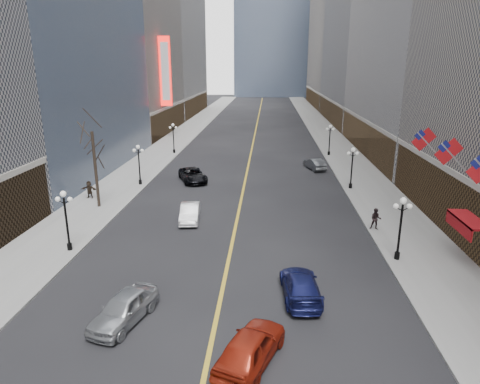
# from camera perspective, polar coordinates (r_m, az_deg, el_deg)

# --- Properties ---
(sidewalk_east) EXTENTS (6.00, 230.00, 0.15)m
(sidewalk_east) POSITION_cam_1_polar(r_m,az_deg,el_deg) (70.24, 13.09, 5.42)
(sidewalk_east) COLOR gray
(sidewalk_east) RESTS_ON ground
(sidewalk_west) EXTENTS (6.00, 230.00, 0.15)m
(sidewalk_west) POSITION_cam_1_polar(r_m,az_deg,el_deg) (71.28, -9.82, 5.77)
(sidewalk_west) COLOR gray
(sidewalk_west) RESTS_ON ground
(lane_line) EXTENTS (0.25, 200.00, 0.02)m
(lane_line) POSITION_cam_1_polar(r_m,az_deg,el_deg) (79.21, 1.84, 7.03)
(lane_line) COLOR gold
(lane_line) RESTS_ON ground
(bldg_east_c) EXTENTS (26.60, 40.60, 48.80)m
(bldg_east_c) POSITION_cam_1_polar(r_m,az_deg,el_deg) (108.12, 19.80, 21.56)
(bldg_east_c) COLOR gray
(bldg_east_c) RESTS_ON ground
(bldg_east_d) EXTENTS (26.60, 46.60, 62.80)m
(bldg_east_d) POSITION_cam_1_polar(r_m,az_deg,el_deg) (150.63, 15.43, 22.95)
(bldg_east_d) COLOR #9E9382
(bldg_east_d) RESTS_ON ground
(streetlamp_east_1) EXTENTS (1.26, 0.44, 4.52)m
(streetlamp_east_1) POSITION_cam_1_polar(r_m,az_deg,el_deg) (31.28, 20.66, -3.78)
(streetlamp_east_1) COLOR black
(streetlamp_east_1) RESTS_ON sidewalk_east
(streetlamp_east_2) EXTENTS (1.26, 0.44, 4.52)m
(streetlamp_east_2) POSITION_cam_1_polar(r_m,az_deg,el_deg) (48.08, 14.73, 3.68)
(streetlamp_east_2) COLOR black
(streetlamp_east_2) RESTS_ON sidewalk_east
(streetlamp_east_3) EXTENTS (1.26, 0.44, 4.52)m
(streetlamp_east_3) POSITION_cam_1_polar(r_m,az_deg,el_deg) (65.53, 11.88, 7.22)
(streetlamp_east_3) COLOR black
(streetlamp_east_3) RESTS_ON sidewalk_east
(streetlamp_west_1) EXTENTS (1.26, 0.44, 4.52)m
(streetlamp_west_1) POSITION_cam_1_polar(r_m,az_deg,el_deg) (33.19, -22.22, -2.79)
(streetlamp_west_1) COLOR black
(streetlamp_west_1) RESTS_ON sidewalk_west
(streetlamp_west_2) EXTENTS (1.26, 0.44, 4.52)m
(streetlamp_west_2) POSITION_cam_1_polar(r_m,az_deg,el_deg) (49.35, -13.33, 4.11)
(streetlamp_west_2) COLOR black
(streetlamp_west_2) RESTS_ON sidewalk_west
(streetlamp_west_3) EXTENTS (1.26, 0.44, 4.52)m
(streetlamp_west_3) POSITION_cam_1_polar(r_m,az_deg,el_deg) (66.46, -8.87, 7.51)
(streetlamp_west_3) COLOR black
(streetlamp_west_3) RESTS_ON sidewalk_west
(flag_4) EXTENTS (2.87, 0.12, 2.87)m
(flag_4) POSITION_cam_1_polar(r_m,az_deg,el_deg) (33.16, 26.30, 4.58)
(flag_4) COLOR #B2B2B7
(flag_4) RESTS_ON ground
(flag_5) EXTENTS (2.87, 0.12, 2.87)m
(flag_5) POSITION_cam_1_polar(r_m,az_deg,el_deg) (37.75, 23.52, 6.20)
(flag_5) COLOR #B2B2B7
(flag_5) RESTS_ON ground
(awning_c) EXTENTS (1.40, 4.00, 0.93)m
(awning_c) POSITION_cam_1_polar(r_m,az_deg,el_deg) (32.74, 27.93, -3.45)
(awning_c) COLOR maroon
(awning_c) RESTS_ON ground
(theatre_marquee) EXTENTS (2.00, 0.55, 12.00)m
(theatre_marquee) POSITION_cam_1_polar(r_m,az_deg,el_deg) (80.22, -9.92, 15.53)
(theatre_marquee) COLOR red
(theatre_marquee) RESTS_ON ground
(tree_west_far) EXTENTS (3.60, 3.60, 7.92)m
(tree_west_far) POSITION_cam_1_polar(r_m,az_deg,el_deg) (41.91, -19.01, 6.13)
(tree_west_far) COLOR #2D231C
(tree_west_far) RESTS_ON sidewalk_west
(car_nb_near) EXTENTS (3.17, 5.09, 1.62)m
(car_nb_near) POSITION_cam_1_polar(r_m,az_deg,el_deg) (24.33, -15.24, -14.74)
(car_nb_near) COLOR #A9ADB1
(car_nb_near) RESTS_ON ground
(car_nb_mid) EXTENTS (2.04, 4.65, 1.48)m
(car_nb_mid) POSITION_cam_1_polar(r_m,az_deg,el_deg) (37.85, -6.71, -2.75)
(car_nb_mid) COLOR white
(car_nb_mid) RESTS_ON ground
(car_nb_far) EXTENTS (4.53, 6.18, 1.56)m
(car_nb_far) POSITION_cam_1_polar(r_m,az_deg,el_deg) (50.50, -6.30, 2.27)
(car_nb_far) COLOR black
(car_nb_far) RESTS_ON ground
(car_sb_near) EXTENTS (2.47, 5.32, 1.50)m
(car_sb_near) POSITION_cam_1_polar(r_m,az_deg,el_deg) (26.00, 8.07, -12.25)
(car_sb_near) COLOR #14184C
(car_sb_near) RESTS_ON ground
(car_sb_mid) EXTENTS (3.67, 5.33, 1.68)m
(car_sb_mid) POSITION_cam_1_polar(r_m,az_deg,el_deg) (20.80, 1.42, -19.95)
(car_sb_mid) COLOR maroon
(car_sb_mid) RESTS_ON ground
(car_sb_far) EXTENTS (2.79, 4.64, 1.44)m
(car_sb_far) POSITION_cam_1_polar(r_m,az_deg,el_deg) (56.95, 9.94, 3.70)
(car_sb_far) COLOR #4A4E52
(car_sb_far) RESTS_ON ground
(ped_east_walk) EXTENTS (0.96, 0.67, 1.80)m
(ped_east_walk) POSITION_cam_1_polar(r_m,az_deg,el_deg) (36.93, 17.66, -3.45)
(ped_east_walk) COLOR black
(ped_east_walk) RESTS_ON sidewalk_east
(ped_west_far) EXTENTS (1.69, 0.64, 1.78)m
(ped_west_far) POSITION_cam_1_polar(r_m,az_deg,el_deg) (46.06, -19.46, 0.32)
(ped_west_far) COLOR black
(ped_west_far) RESTS_ON sidewalk_west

